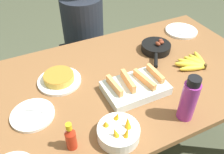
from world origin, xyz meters
name	(u,v)px	position (x,y,z in m)	size (l,w,h in m)	color
ground_plane	(112,154)	(0.00, 0.00, 0.00)	(14.00, 14.00, 0.00)	#474C38
dining_table	(112,92)	(0.00, 0.00, 0.68)	(1.88, 0.98, 0.77)	brown
banana_bunch	(194,63)	(0.52, -0.09, 0.78)	(0.23, 0.18, 0.04)	yellow
melon_tray	(135,87)	(0.08, -0.13, 0.80)	(0.34, 0.22, 0.10)	silver
skillet	(156,48)	(0.40, 0.15, 0.79)	(0.24, 0.29, 0.08)	black
frittata_plate_center	(59,79)	(-0.27, 0.12, 0.79)	(0.25, 0.25, 0.06)	white
empty_plate_near_front	(181,31)	(0.72, 0.28, 0.77)	(0.24, 0.24, 0.02)	white
empty_plate_far_left	(33,115)	(-0.47, -0.06, 0.77)	(0.21, 0.21, 0.02)	white
fruit_bowl_citrus	(119,132)	(-0.14, -0.36, 0.80)	(0.19, 0.19, 0.11)	white
water_bottle	(189,100)	(0.20, -0.39, 0.88)	(0.08, 0.08, 0.25)	#992D89
hot_sauce_bottle	(71,137)	(-0.35, -0.32, 0.83)	(0.05, 0.05, 0.15)	#B72814
person_figure	(85,49)	(0.10, 0.76, 0.50)	(0.37, 0.37, 1.21)	black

